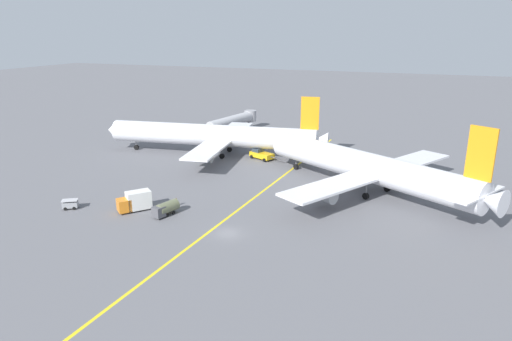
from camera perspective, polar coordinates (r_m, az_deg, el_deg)
name	(u,v)px	position (r m, az deg, el deg)	size (l,w,h in m)	color
ground_plane	(228,233)	(73.23, -3.54, -7.84)	(600.00, 600.00, 0.00)	slate
taxiway_stripe	(239,209)	(82.49, -2.13, -4.85)	(0.50, 120.00, 0.01)	yellow
airliner_at_gate_left	(214,136)	(117.48, -5.33, 4.37)	(59.00, 42.05, 15.70)	silver
airliner_being_pushed	(366,167)	(92.28, 13.59, 0.43)	(48.74, 42.92, 16.61)	silver
pushback_tug	(261,154)	(113.84, 0.66, 2.05)	(9.20, 5.16, 2.86)	gold
gse_fuel_bowser_stubby	(165,208)	(80.78, -11.28, -4.66)	(3.17, 5.23, 2.40)	#666B4C
gse_baggage_cart_near_cluster	(70,204)	(88.90, -22.21, -3.92)	(3.15, 2.77, 1.71)	gray
gse_catering_truck_tall	(135,201)	(84.05, -14.91, -3.74)	(5.56, 6.04, 3.50)	orange
ground_crew_wing_walker_right	(176,202)	(84.81, -9.93, -3.88)	(0.49, 0.36, 1.59)	black
jet_bridge	(235,120)	(143.09, -2.60, 6.32)	(7.58, 23.25, 5.77)	#B7B7BC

